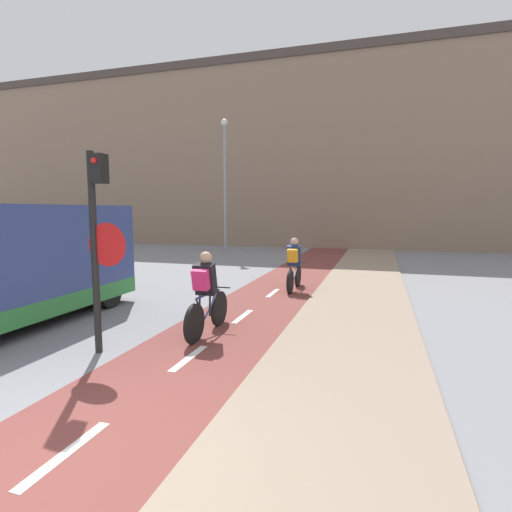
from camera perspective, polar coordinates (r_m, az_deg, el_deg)
ground_plane at (r=4.18m, az=-30.70°, el=-26.99°), size 120.00×120.00×0.00m
bike_lane at (r=4.18m, az=-30.65°, el=-26.84°), size 2.15×60.00×0.02m
building_row_background at (r=26.50m, az=11.51°, el=14.09°), size 60.00×5.20×11.54m
traffic_light_pole at (r=6.59m, az=-21.64°, el=3.45°), size 0.67×0.25×3.14m
street_lamp_far at (r=20.92m, az=-4.46°, el=11.82°), size 0.36×0.36×6.83m
cyclist_near at (r=7.26m, az=-7.16°, el=-5.68°), size 0.46×1.78×1.52m
cyclist_far at (r=11.22m, az=5.45°, el=-1.36°), size 0.46×1.73×1.48m
van at (r=9.22m, az=-31.07°, el=-1.16°), size 2.09×4.92×2.36m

